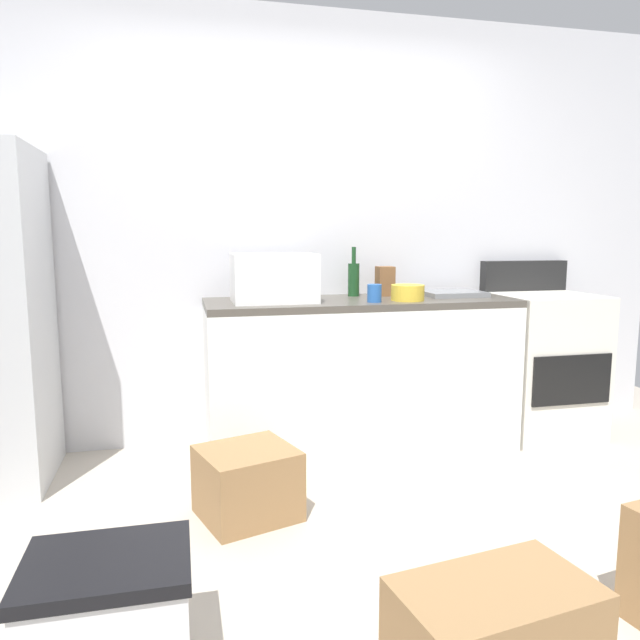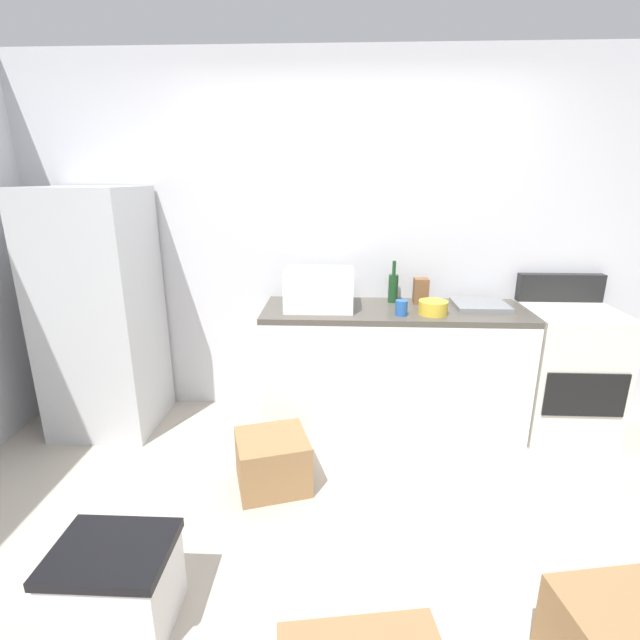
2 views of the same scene
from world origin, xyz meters
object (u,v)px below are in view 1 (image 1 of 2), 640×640
(stove_oven, at_px, (542,362))
(knife_block, at_px, (385,281))
(microwave, at_px, (274,278))
(mixing_bowl, at_px, (408,293))
(storage_bin, at_px, (110,620))
(cardboard_box_medium, at_px, (247,483))
(coffee_mug, at_px, (374,293))
(wine_bottle, at_px, (354,278))

(stove_oven, height_order, knife_block, stove_oven)
(microwave, relative_size, mixing_bowl, 2.42)
(stove_oven, relative_size, storage_bin, 2.39)
(microwave, height_order, cardboard_box_medium, microwave)
(stove_oven, relative_size, knife_block, 6.11)
(microwave, height_order, knife_block, microwave)
(knife_block, relative_size, storage_bin, 0.39)
(coffee_mug, distance_m, knife_block, 0.36)
(microwave, height_order, mixing_bowl, microwave)
(microwave, bearing_deg, wine_bottle, 20.67)
(microwave, bearing_deg, knife_block, 13.57)
(coffee_mug, bearing_deg, wine_bottle, 93.36)
(stove_oven, xyz_separation_m, mixing_bowl, (-0.98, -0.13, 0.48))
(knife_block, distance_m, storage_bin, 2.47)
(microwave, relative_size, cardboard_box_medium, 1.14)
(mixing_bowl, distance_m, storage_bin, 2.28)
(microwave, relative_size, wine_bottle, 1.53)
(wine_bottle, relative_size, cardboard_box_medium, 0.74)
(microwave, distance_m, coffee_mug, 0.57)
(storage_bin, bearing_deg, microwave, 65.91)
(knife_block, relative_size, cardboard_box_medium, 0.44)
(wine_bottle, distance_m, mixing_bowl, 0.39)
(coffee_mug, distance_m, cardboard_box_medium, 1.26)
(cardboard_box_medium, relative_size, storage_bin, 0.88)
(wine_bottle, bearing_deg, mixing_bowl, -52.80)
(knife_block, bearing_deg, cardboard_box_medium, -137.10)
(mixing_bowl, bearing_deg, knife_block, 97.75)
(cardboard_box_medium, height_order, storage_bin, storage_bin)
(cardboard_box_medium, bearing_deg, storage_bin, -118.01)
(stove_oven, relative_size, coffee_mug, 11.00)
(stove_oven, height_order, storage_bin, stove_oven)
(cardboard_box_medium, bearing_deg, stove_oven, 20.65)
(cardboard_box_medium, bearing_deg, wine_bottle, 50.10)
(knife_block, height_order, mixing_bowl, knife_block)
(stove_oven, bearing_deg, wine_bottle, 171.98)
(stove_oven, height_order, coffee_mug, stove_oven)
(coffee_mug, relative_size, storage_bin, 0.22)
(stove_oven, bearing_deg, mixing_bowl, -172.17)
(stove_oven, xyz_separation_m, coffee_mug, (-1.19, -0.17, 0.48))
(microwave, bearing_deg, cardboard_box_medium, -108.63)
(wine_bottle, relative_size, knife_block, 1.67)
(knife_block, bearing_deg, coffee_mug, -118.71)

